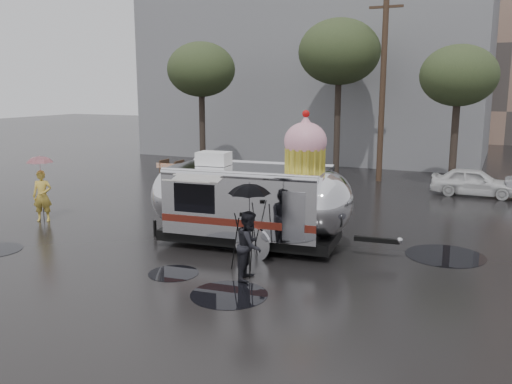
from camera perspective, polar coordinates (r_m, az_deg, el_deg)
The scene contains 14 objects.
ground at distance 15.74m, azimuth -7.42°, elevation -6.14°, with size 120.00×120.00×0.00m, color black.
puddles at distance 15.62m, azimuth 0.36°, elevation -6.15°, with size 13.70×7.40×0.01m.
grey_building at distance 38.67m, azimuth 6.72°, elevation 13.75°, with size 22.00×12.00×13.00m, color slate.
utility_pole at distance 27.27m, azimuth 13.19°, elevation 10.75°, with size 1.60×0.28×9.00m.
tree_left at distance 29.80m, azimuth -5.79°, elevation 12.64°, with size 3.64×3.64×6.95m.
tree_mid at distance 28.89m, azimuth 8.76°, elevation 14.32°, with size 4.20×4.20×8.03m.
tree_right at distance 25.78m, azimuth 20.55°, elevation 11.32°, with size 3.36×3.36×6.42m.
barricade_row at distance 26.75m, azimuth -6.20°, elevation 2.16°, with size 4.30×0.80×1.00m.
airstream_trailer at distance 15.71m, azimuth -0.34°, elevation -0.68°, with size 7.55×3.35×4.08m.
person_left at distance 20.19m, azimuth -21.57°, elevation -0.38°, with size 0.64×0.43×1.79m, color gold.
umbrella_pink at distance 20.03m, azimuth -21.78°, elevation 2.53°, with size 1.12×1.12×2.32m.
person_right at distance 13.16m, azimuth -0.69°, elevation -5.63°, with size 0.81×0.45×1.69m, color black.
umbrella_black at distance 12.88m, azimuth -0.70°, elevation -0.83°, with size 1.24×1.24×2.40m.
tripod at distance 13.88m, azimuth -1.44°, elevation -4.60°, with size 0.58×0.61×1.49m.
Camera 1 is at (8.08, -12.69, 4.62)m, focal length 38.00 mm.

